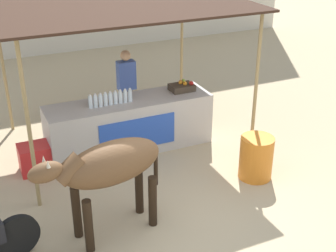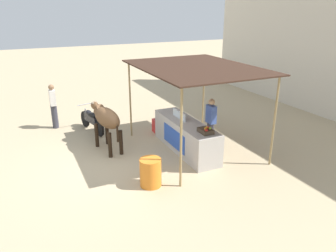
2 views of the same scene
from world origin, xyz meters
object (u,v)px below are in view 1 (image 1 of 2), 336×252
Objects in this scene: vendor_behind_counter at (127,90)px; cow at (108,167)px; stall_counter at (130,125)px; water_barrel at (256,158)px; fruit_crate at (182,87)px; cooler_box at (38,158)px.

cow is (-1.32, -2.95, 0.18)m from vendor_behind_counter.
water_barrel is (1.53, -1.80, -0.12)m from stall_counter.
fruit_crate is 0.73× the size of cooler_box.
water_barrel is at bearing -49.58° from stall_counter.
fruit_crate is at bearing 2.82° from stall_counter.
fruit_crate reaches higher than stall_counter.
stall_counter is 5.00× the size of cooler_box.
cow reaches higher than water_barrel.
stall_counter is at bearing 130.42° from water_barrel.
stall_counter is 2.37m from water_barrel.
vendor_behind_counter reaches higher than cooler_box.
cooler_box is at bearing -156.32° from vendor_behind_counter.
vendor_behind_counter is 0.89× the size of cow.
water_barrel is (0.45, -1.85, -0.67)m from fruit_crate.
cooler_box is 0.32× the size of cow.
vendor_behind_counter is at bearing 65.95° from cow.
fruit_crate reaches higher than water_barrel.
cooler_box is at bearing 152.27° from water_barrel.
cooler_box is at bearing 106.54° from cow.
stall_counter is 1.73m from cooler_box.
stall_counter is 0.87m from vendor_behind_counter.
stall_counter is 2.51m from cow.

